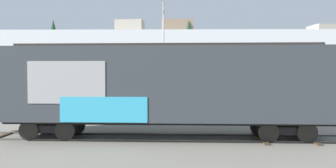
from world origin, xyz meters
TOP-DOWN VIEW (x-y plane):
  - ground_plane at (0.00, 0.00)m, footprint 260.00×260.00m
  - track at (0.45, 0.03)m, footprint 60.02×3.57m
  - freight_car at (1.34, -0.00)m, footprint 15.47×3.48m
  - flagpole at (0.95, 9.96)m, footprint 0.18×1.67m
  - hillside at (0.09, 63.50)m, footprint 151.16×43.07m
  - parked_car_green at (-1.36, 5.94)m, footprint 4.36×2.42m
  - parked_car_white at (5.18, 6.20)m, footprint 4.19×1.99m

SIDE VIEW (x-z plane):
  - ground_plane at x=0.00m, z-range 0.00..0.00m
  - track at x=0.45m, z-range 0.00..0.08m
  - parked_car_green at x=-1.36m, z-range 0.02..1.61m
  - parked_car_white at x=5.18m, z-range 0.01..1.72m
  - freight_car at x=1.34m, z-range 0.29..4.82m
  - flagpole at x=0.95m, z-range 1.31..10.43m
  - hillside at x=0.09m, z-range -2.23..14.13m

